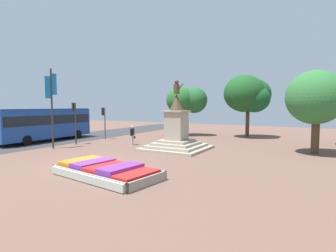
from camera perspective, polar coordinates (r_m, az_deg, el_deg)
The scene contains 11 objects.
ground_plane at distance 16.35m, azimuth -16.69°, elevation -8.15°, with size 73.29×73.29×0.00m, color brown.
flower_planter at distance 13.54m, azimuth -13.51°, elevation -9.46°, with size 5.84×3.38×0.67m.
statue_monument at distance 21.10m, azimuth 1.85°, elevation -1.93°, with size 4.76×4.76×5.56m.
traffic_light_mid_block at distance 25.20m, azimuth -19.66°, elevation 2.19°, with size 0.42×0.31×3.79m.
traffic_light_far_corner at distance 28.27m, azimuth -13.76°, elevation 1.91°, with size 0.41×0.29×3.32m.
banner_pole at distance 23.39m, azimuth -23.98°, elevation 4.34°, with size 0.14×1.17×6.52m.
city_bus at distance 28.78m, azimuth -25.36°, elevation 0.70°, with size 2.86×9.87×3.23m.
pedestrian_with_handbag at distance 23.67m, azimuth -7.76°, elevation -1.74°, with size 0.25×0.73×1.75m.
park_tree_far_left at distance 30.39m, azimuth 17.19°, elevation 6.49°, with size 4.98×4.79×6.91m.
park_tree_far_right at distance 31.04m, azimuth 3.99°, elevation 5.65°, with size 4.62×3.87×5.76m.
park_tree_street_side at distance 21.68m, azimuth 29.63°, elevation 5.31°, with size 3.99×4.04×6.04m.
Camera 1 is at (11.57, -11.01, 3.50)m, focal length 28.00 mm.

